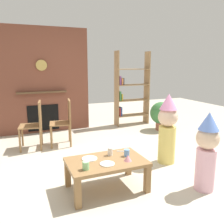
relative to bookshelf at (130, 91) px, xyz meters
The scene contains 16 objects.
ground_plane 2.96m from the bookshelf, 121.72° to the right, with size 12.00×12.00×0.00m, color #BCB29E.
brick_fireplace_feature 2.22m from the bookshelf, behind, with size 2.20×0.28×2.40m.
bookshelf is the anchor object (origin of this frame).
coffee_table 3.41m from the bookshelf, 121.69° to the right, with size 0.97×0.62×0.39m.
paper_cup_near_left 3.69m from the bookshelf, 124.58° to the right, with size 0.08×0.08×0.09m, color #8CD18C.
paper_cup_near_right 3.22m from the bookshelf, 121.37° to the right, with size 0.06×0.06×0.10m, color silver.
paper_cup_center 3.23m from the bookshelf, 117.41° to the right, with size 0.07×0.07×0.09m, color #669EE0.
paper_plate_front 3.52m from the bookshelf, 121.15° to the right, with size 0.18×0.18×0.01m, color white.
paper_plate_rear 3.40m from the bookshelf, 125.40° to the right, with size 0.20×0.20×0.01m, color white.
birthday_cake_slice 3.38m from the bookshelf, 117.13° to the right, with size 0.10×0.10×0.08m, color pink.
table_fork 3.08m from the bookshelf, 118.58° to the right, with size 0.15×0.02×0.01m, color silver.
child_with_cone_hat 3.42m from the bookshelf, 100.48° to the right, with size 0.28×0.28×1.01m.
child_in_pink 2.53m from the bookshelf, 102.94° to the right, with size 0.31×0.31×1.13m.
dining_chair_left 2.66m from the bookshelf, 158.87° to the right, with size 0.46×0.46×0.90m.
dining_chair_middle 2.16m from the bookshelf, 153.33° to the right, with size 0.46×0.46×0.90m.
potted_plant_tall 1.03m from the bookshelf, 59.11° to the right, with size 0.53×0.53×0.69m.
Camera 1 is at (-1.28, -3.05, 1.57)m, focal length 37.77 mm.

